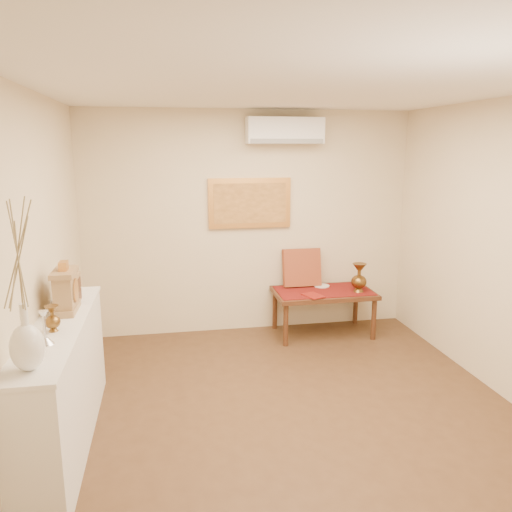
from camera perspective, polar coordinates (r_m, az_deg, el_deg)
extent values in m
plane|color=brown|center=(4.46, 4.41, -18.18)|extent=(4.50, 4.50, 0.00)
plane|color=white|center=(3.87, 5.10, 18.80)|extent=(4.50, 4.50, 0.00)
cube|color=beige|center=(6.11, -0.76, 3.77)|extent=(4.00, 0.02, 2.70)
cube|color=beige|center=(2.00, 22.42, -15.90)|extent=(4.00, 0.02, 2.70)
cube|color=beige|center=(3.94, -24.61, -2.18)|extent=(0.02, 4.50, 2.70)
cube|color=maroon|center=(6.13, 7.73, -3.94)|extent=(1.14, 0.59, 0.01)
cylinder|color=white|center=(6.30, 7.51, -3.40)|extent=(0.19, 0.19, 0.01)
cube|color=maroon|center=(5.88, 6.57, -4.51)|extent=(0.26, 0.30, 0.01)
cube|color=maroon|center=(6.24, 5.25, -1.31)|extent=(0.47, 0.20, 0.48)
cube|color=white|center=(4.20, -21.13, -13.76)|extent=(0.35, 2.00, 0.95)
cube|color=white|center=(4.01, -21.68, -7.44)|extent=(0.37, 2.02, 0.03)
cube|color=#9E7C51|center=(4.27, -20.79, -5.62)|extent=(0.16, 0.36, 0.05)
cube|color=#9E7C51|center=(4.23, -20.94, -3.69)|extent=(0.14, 0.30, 0.25)
cylinder|color=beige|center=(4.21, -19.94, -3.66)|extent=(0.01, 0.17, 0.17)
cylinder|color=#CE8B42|center=(4.21, -19.87, -3.66)|extent=(0.01, 0.19, 0.19)
cube|color=#9E7C51|center=(4.19, -21.09, -1.78)|extent=(0.17, 0.34, 0.04)
cube|color=#CE8B42|center=(4.18, -21.15, -1.05)|extent=(0.06, 0.11, 0.07)
cube|color=#9E7C51|center=(4.47, -20.51, -3.66)|extent=(0.15, 0.20, 0.22)
cube|color=#4D2917|center=(4.47, -19.49, -4.24)|extent=(0.01, 0.17, 0.09)
cube|color=#4D2917|center=(4.45, -19.59, -3.01)|extent=(0.01, 0.17, 0.09)
cube|color=#9E7C51|center=(4.44, -20.63, -2.14)|extent=(0.16, 0.21, 0.02)
cube|color=#4D2917|center=(6.14, 7.72, -4.20)|extent=(1.20, 0.70, 0.05)
cylinder|color=#4D2917|center=(5.82, 3.42, -7.90)|extent=(0.06, 0.06, 0.50)
cylinder|color=#4D2917|center=(6.15, 13.31, -7.08)|extent=(0.06, 0.06, 0.50)
cylinder|color=#4D2917|center=(6.35, 2.17, -6.13)|extent=(0.06, 0.06, 0.50)
cylinder|color=#4D2917|center=(6.66, 11.32, -5.48)|extent=(0.06, 0.06, 0.50)
cube|color=#CE8B42|center=(6.05, -0.72, 6.07)|extent=(1.00, 0.05, 0.60)
cube|color=#C88E45|center=(6.03, -0.68, 6.04)|extent=(0.88, 0.01, 0.48)
cube|color=white|center=(6.00, 3.32, 14.12)|extent=(0.90, 0.24, 0.30)
cube|color=gray|center=(5.88, 3.58, 12.99)|extent=(0.86, 0.02, 0.05)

